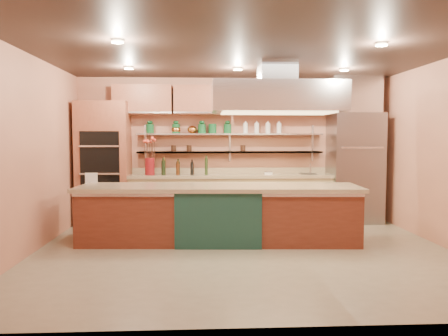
{
  "coord_description": "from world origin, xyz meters",
  "views": [
    {
      "loc": [
        -0.61,
        -6.13,
        1.64
      ],
      "look_at": [
        -0.24,
        1.0,
        1.14
      ],
      "focal_mm": 35.0,
      "sensor_mm": 36.0,
      "label": 1
    }
  ],
  "objects": [
    {
      "name": "refrigerator",
      "position": [
        2.35,
        2.14,
        1.05
      ],
      "size": [
        0.95,
        0.72,
        2.1
      ],
      "primitive_type": "cube",
      "color": "gray",
      "rests_on": "floor"
    },
    {
      "name": "flower_vase",
      "position": [
        -1.59,
        2.15,
        1.09
      ],
      "size": [
        0.19,
        0.19,
        0.32
      ],
      "primitive_type": "cylinder",
      "rotation": [
        0.0,
        0.0,
        -0.06
      ],
      "color": "maroon",
      "rests_on": "back_counter"
    },
    {
      "name": "green_canister",
      "position": [
        -0.39,
        2.37,
        1.81
      ],
      "size": [
        0.16,
        0.16,
        0.18
      ],
      "primitive_type": "cylinder",
      "rotation": [
        0.0,
        0.0,
        -0.02
      ],
      "color": "#0E4520",
      "rests_on": "wall_shelf_upper"
    },
    {
      "name": "back_counter",
      "position": [
        -0.05,
        2.2,
        0.47
      ],
      "size": [
        3.84,
        0.64,
        0.93
      ],
      "primitive_type": "cube",
      "color": "tan",
      "rests_on": "floor"
    },
    {
      "name": "oil_bottle_cluster",
      "position": [
        -0.92,
        2.15,
        1.08
      ],
      "size": [
        0.93,
        0.29,
        0.3
      ],
      "primitive_type": "cube",
      "rotation": [
        0.0,
        0.0,
        -0.02
      ],
      "color": "black",
      "rests_on": "back_counter"
    },
    {
      "name": "kitchen_scale",
      "position": [
        0.67,
        2.15,
        0.97
      ],
      "size": [
        0.17,
        0.15,
        0.08
      ],
      "primitive_type": "cube",
      "rotation": [
        0.0,
        0.0,
        -0.32
      ],
      "color": "silver",
      "rests_on": "back_counter"
    },
    {
      "name": "wall_front",
      "position": [
        0.0,
        -2.5,
        1.4
      ],
      "size": [
        6.0,
        0.04,
        2.8
      ],
      "primitive_type": "cube",
      "color": "#B77456",
      "rests_on": "floor"
    },
    {
      "name": "ceiling",
      "position": [
        0.0,
        0.0,
        2.8
      ],
      "size": [
        6.0,
        5.0,
        0.02
      ],
      "primitive_type": "cube",
      "color": "black",
      "rests_on": "wall_back"
    },
    {
      "name": "wall_back",
      "position": [
        0.0,
        2.5,
        1.4
      ],
      "size": [
        6.0,
        0.04,
        2.8
      ],
      "primitive_type": "cube",
      "color": "#B77456",
      "rests_on": "floor"
    },
    {
      "name": "range_hood",
      "position": [
        0.56,
        0.62,
        2.25
      ],
      "size": [
        2.0,
        1.0,
        0.45
      ],
      "primitive_type": "cube",
      "color": "silver",
      "rests_on": "ceiling"
    },
    {
      "name": "floor",
      "position": [
        0.0,
        0.0,
        -0.01
      ],
      "size": [
        6.0,
        5.0,
        0.02
      ],
      "primitive_type": "cube",
      "color": "gray",
      "rests_on": "ground"
    },
    {
      "name": "bar_faucet",
      "position": [
        1.51,
        2.25,
        1.04
      ],
      "size": [
        0.04,
        0.04,
        0.21
      ],
      "primitive_type": "cylinder",
      "rotation": [
        0.0,
        0.0,
        -0.32
      ],
      "color": "white",
      "rests_on": "back_counter"
    },
    {
      "name": "island",
      "position": [
        -0.34,
        0.62,
        0.44
      ],
      "size": [
        4.3,
        1.16,
        0.89
      ],
      "primitive_type": "cube",
      "rotation": [
        0.0,
        0.0,
        -0.06
      ],
      "color": "maroon",
      "rests_on": "floor"
    },
    {
      "name": "wall_left",
      "position": [
        -3.0,
        0.0,
        1.4
      ],
      "size": [
        0.04,
        5.0,
        2.8
      ],
      "primitive_type": "cube",
      "color": "#B77456",
      "rests_on": "floor"
    },
    {
      "name": "oven_stack",
      "position": [
        -2.45,
        2.18,
        1.15
      ],
      "size": [
        0.95,
        0.64,
        2.3
      ],
      "primitive_type": "cube",
      "color": "brown",
      "rests_on": "floor"
    },
    {
      "name": "wall_shelf_upper",
      "position": [
        -0.05,
        2.37,
        1.7
      ],
      "size": [
        3.6,
        0.26,
        0.03
      ],
      "primitive_type": "cube",
      "color": "silver",
      "rests_on": "wall_back"
    },
    {
      "name": "wall_shelf_lower",
      "position": [
        -0.05,
        2.37,
        1.35
      ],
      "size": [
        3.6,
        0.26,
        0.03
      ],
      "primitive_type": "cube",
      "color": "silver",
      "rests_on": "wall_back"
    },
    {
      "name": "ceiling_downlights",
      "position": [
        0.0,
        0.2,
        2.77
      ],
      "size": [
        4.0,
        2.8,
        0.02
      ],
      "primitive_type": "cube",
      "color": "#FFE5A5",
      "rests_on": "ceiling"
    },
    {
      "name": "copper_kettle",
      "position": [
        -0.79,
        2.37,
        1.79
      ],
      "size": [
        0.19,
        0.19,
        0.15
      ],
      "primitive_type": "ellipsoid",
      "rotation": [
        0.0,
        0.0,
        0.01
      ],
      "color": "#B46729",
      "rests_on": "wall_shelf_upper"
    },
    {
      "name": "upper_cabinets",
      "position": [
        0.0,
        2.32,
        2.35
      ],
      "size": [
        4.6,
        0.36,
        0.55
      ],
      "primitive_type": "cube",
      "color": "brown",
      "rests_on": "wall_back"
    }
  ]
}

